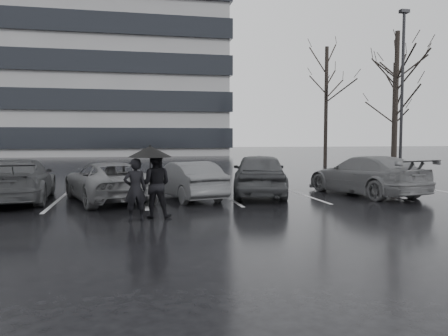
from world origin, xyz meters
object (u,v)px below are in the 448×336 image
object	(u,v)px
car_west_c	(18,180)
car_west_b	(107,181)
car_east	(366,175)
pedestrian_left	(135,190)
car_west_a	(187,180)
tree_north	(326,107)
pedestrian_right	(155,184)
car_main	(259,174)
tree_ne	(394,116)
tree_east	(396,103)
lamp_post	(402,103)

from	to	relation	value
car_west_c	car_west_b	bearing A→B (deg)	168.23
car_east	pedestrian_left	xyz separation A→B (m)	(-8.11, -3.34, 0.07)
car_west_a	tree_north	bearing A→B (deg)	-143.53
car_east	pedestrian_right	distance (m)	8.17
car_main	pedestrian_right	distance (m)	5.18
pedestrian_right	car_west_a	bearing A→B (deg)	-97.62
tree_ne	car_west_c	bearing A→B (deg)	-151.06
car_west_b	pedestrian_right	size ratio (longest dim) A/B	2.65
car_main	pedestrian_right	bearing A→B (deg)	56.68
pedestrian_left	tree_east	xyz separation A→B (m)	(14.52, 11.48, 3.23)
pedestrian_left	tree_east	distance (m)	18.79
lamp_post	tree_east	world-z (taller)	lamp_post
car_main	car_west_c	size ratio (longest dim) A/B	0.94
car_west_a	pedestrian_right	bearing A→B (deg)	54.50
car_west_a	lamp_post	distance (m)	12.35
car_main	tree_east	xyz separation A→B (m)	(10.23, 7.60, 3.24)
car_west_a	pedestrian_left	world-z (taller)	pedestrian_left
car_west_c	car_main	bearing A→B (deg)	174.26
car_west_b	tree_ne	bearing A→B (deg)	-164.12
car_west_b	lamp_post	xyz separation A→B (m)	(13.62, 4.56, 3.10)
pedestrian_right	tree_east	distance (m)	18.17
tree_east	tree_north	world-z (taller)	tree_north
lamp_post	car_west_c	bearing A→B (deg)	-165.61
car_west_a	tree_north	world-z (taller)	tree_north
car_east	pedestrian_left	world-z (taller)	pedestrian_left
car_west_c	tree_north	bearing A→B (deg)	-144.48
car_east	tree_east	world-z (taller)	tree_east
car_west_c	tree_ne	xyz separation A→B (m)	(20.67, 11.43, 2.81)
car_west_a	lamp_post	xyz separation A→B (m)	(11.02, 4.62, 3.11)
car_main	car_west_b	xyz separation A→B (m)	(-5.17, -0.18, -0.13)
car_west_c	pedestrian_right	distance (m)	5.56
car_main	lamp_post	world-z (taller)	lamp_post
car_east	tree_ne	size ratio (longest dim) A/B	0.69
car_main	tree_east	distance (m)	13.15
lamp_post	tree_east	bearing A→B (deg)	61.17
car_west_a	tree_east	size ratio (longest dim) A/B	0.48
car_main	tree_north	bearing A→B (deg)	-108.55
lamp_post	tree_north	bearing A→B (deg)	85.67
car_west_a	tree_east	world-z (taller)	tree_east
car_west_b	pedestrian_left	distance (m)	3.80
car_west_c	tree_east	bearing A→B (deg)	-162.29
car_west_a	car_west_c	bearing A→B (deg)	-19.49
car_west_c	lamp_post	distance (m)	17.20
car_main	tree_east	size ratio (longest dim) A/B	0.56
tree_ne	pedestrian_left	bearing A→B (deg)	-137.73
lamp_post	tree_north	distance (m)	10.26
car_west_b	pedestrian_right	distance (m)	3.62
tree_ne	tree_north	distance (m)	4.67
pedestrian_right	tree_north	xyz separation A→B (m)	(13.02, 18.13, 3.39)
pedestrian_left	pedestrian_right	xyz separation A→B (m)	(0.51, 0.35, 0.08)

